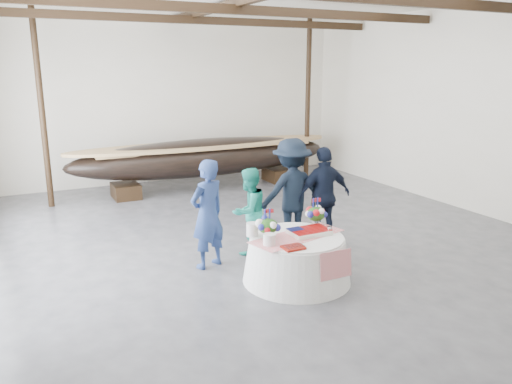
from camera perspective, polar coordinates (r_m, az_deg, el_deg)
name	(u,v)px	position (r m, az deg, el deg)	size (l,w,h in m)	color
floor	(273,242)	(9.39, 1.93, -5.72)	(10.00, 12.00, 0.01)	#3D3D42
wall_back	(173,101)	(14.42, -9.52, 10.26)	(10.00, 0.02, 4.50)	silver
wall_right	(474,110)	(12.07, 23.69, 8.53)	(0.02, 12.00, 4.50)	silver
pavilion_structure	(254,20)	(9.55, -0.18, 19.05)	(9.80, 11.76, 4.50)	black
longboat_display	(206,157)	(13.26, -5.69, 3.99)	(7.18, 1.44, 1.35)	black
banquet_table	(297,258)	(7.68, 4.68, -7.58)	(1.65, 1.65, 0.71)	silver
tabletop_items	(292,225)	(7.61, 4.18, -3.73)	(1.61, 0.99, 0.40)	red
guest_woman_blue	(208,214)	(8.03, -5.56, -2.53)	(0.65, 0.43, 1.79)	navy
guest_woman_teal	(249,211)	(8.63, -0.81, -2.20)	(0.74, 0.58, 1.52)	teal
guest_man_left	(291,192)	(9.04, 4.07, -0.03)	(1.27, 0.73, 1.96)	black
guest_man_right	(324,196)	(9.16, 7.77, -0.44)	(1.06, 0.44, 1.80)	black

